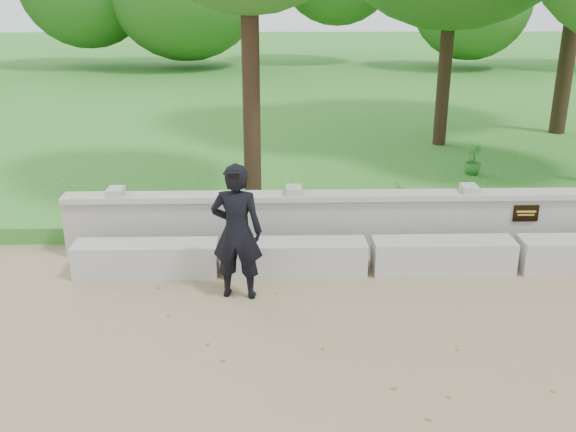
# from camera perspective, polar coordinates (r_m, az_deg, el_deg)

# --- Properties ---
(ground) EXTENTS (80.00, 80.00, 0.00)m
(ground) POSITION_cam_1_polar(r_m,az_deg,el_deg) (7.79, 24.25, -10.21)
(ground) COLOR #8C7856
(ground) RESTS_ON ground
(lawn) EXTENTS (40.00, 22.00, 0.25)m
(lawn) POSITION_cam_1_polar(r_m,az_deg,el_deg) (20.60, 7.84, 9.72)
(lawn) COLOR #216F1B
(lawn) RESTS_ON ground
(concrete_bench) EXTENTS (11.90, 0.45, 0.45)m
(concrete_bench) POSITION_cam_1_polar(r_m,az_deg,el_deg) (9.25, 19.60, -3.26)
(concrete_bench) COLOR #B0ADA6
(concrete_bench) RESTS_ON ground
(parapet_wall) EXTENTS (12.50, 0.35, 0.90)m
(parapet_wall) POSITION_cam_1_polar(r_m,az_deg,el_deg) (9.78, 18.36, -0.38)
(parapet_wall) COLOR #A5A39C
(parapet_wall) RESTS_ON ground
(man_main) EXTENTS (0.68, 0.61, 1.72)m
(man_main) POSITION_cam_1_polar(r_m,az_deg,el_deg) (7.79, -4.57, -1.39)
(man_main) COLOR black
(man_main) RESTS_ON ground
(shrub_a) EXTENTS (0.36, 0.37, 0.59)m
(shrub_a) POSITION_cam_1_polar(r_m,az_deg,el_deg) (10.03, 9.86, 1.35)
(shrub_a) COLOR #2A7227
(shrub_a) RESTS_ON lawn
(shrub_d) EXTENTS (0.42, 0.43, 0.57)m
(shrub_d) POSITION_cam_1_polar(r_m,az_deg,el_deg) (12.78, 16.13, 4.82)
(shrub_d) COLOR #2A7227
(shrub_d) RESTS_ON lawn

